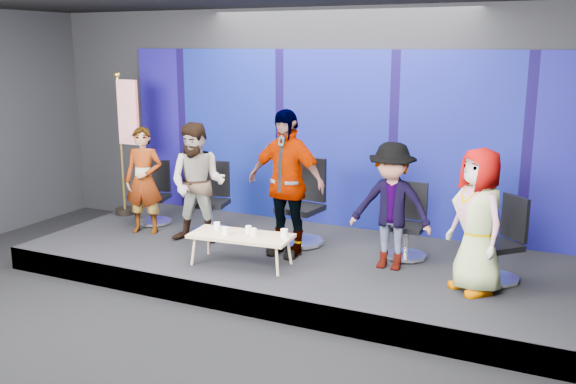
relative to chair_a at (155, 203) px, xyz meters
name	(u,v)px	position (x,y,z in m)	size (l,w,h in m)	color
ground	(186,352)	(2.49, -2.85, -0.61)	(10.00, 10.00, 0.00)	black
room_walls	(176,105)	(2.49, -2.85, 1.82)	(10.02, 8.02, 3.51)	black
riser	(293,262)	(2.49, -0.35, -0.46)	(7.00, 3.00, 0.30)	black
backdrop	(335,139)	(2.49, 1.10, 0.99)	(7.00, 0.08, 2.60)	#130758
chair_a	(155,203)	(0.00, 0.00, 0.00)	(0.66, 0.66, 0.95)	silver
panelist_a	(144,181)	(0.18, -0.47, 0.45)	(0.56, 0.37, 1.53)	black
chair_b	(212,209)	(1.05, -0.04, 0.02)	(0.68, 0.68, 1.02)	silver
panelist_b	(198,183)	(1.15, -0.54, 0.52)	(0.80, 0.63, 1.65)	black
chair_c	(302,216)	(2.45, 0.02, 0.07)	(0.73, 0.73, 1.17)	silver
panelist_c	(286,183)	(2.45, -0.49, 0.63)	(1.11, 0.46, 1.89)	black
chair_d	(407,233)	(3.91, 0.07, 0.00)	(0.54, 0.54, 0.96)	silver
panelist_d	(391,206)	(3.82, -0.42, 0.46)	(1.00, 0.57, 1.55)	black
chair_e	(500,254)	(5.09, -0.30, 0.02)	(0.79, 0.79, 0.99)	silver
panelist_e	(478,221)	(4.89, -0.76, 0.49)	(0.78, 0.51, 1.61)	black
coffee_table	(241,237)	(2.14, -1.10, 0.05)	(1.31, 0.66, 0.39)	tan
mug_a	(217,226)	(1.76, -1.04, 0.12)	(0.08, 0.08, 0.09)	white
mug_b	(225,231)	(1.98, -1.22, 0.13)	(0.09, 0.09, 0.10)	white
mug_c	(249,229)	(2.19, -1.00, 0.12)	(0.08, 0.08, 0.09)	white
mug_d	(253,232)	(2.31, -1.10, 0.13)	(0.08, 0.08, 0.10)	white
mug_e	(284,233)	(2.67, -0.99, 0.13)	(0.09, 0.09, 0.11)	white
flag_stand	(126,141)	(-0.64, 0.19, 0.89)	(0.52, 0.30, 2.27)	black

